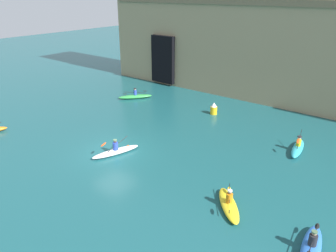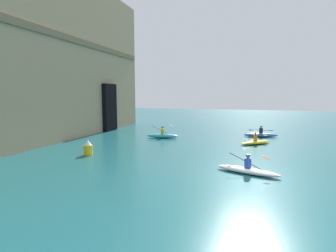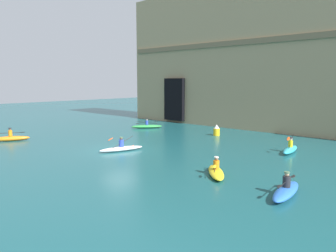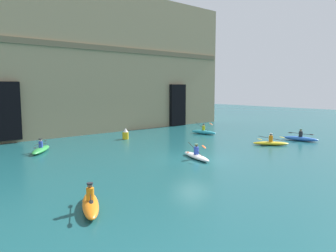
% 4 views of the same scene
% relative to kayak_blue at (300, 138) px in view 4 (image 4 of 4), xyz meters
% --- Properties ---
extents(ground_plane, '(120.00, 120.00, 0.00)m').
position_rel_kayak_blue_xyz_m(ground_plane, '(-13.21, 1.22, -0.24)').
color(ground_plane, '#195156').
extents(cliff_bluff, '(35.45, 6.66, 15.53)m').
position_rel_kayak_blue_xyz_m(cliff_bluff, '(-10.50, 19.70, 7.50)').
color(cliff_bluff, '#9E8966').
rests_on(cliff_bluff, ground).
extents(kayak_blue, '(1.24, 3.28, 1.10)m').
position_rel_kayak_blue_xyz_m(kayak_blue, '(0.00, 0.00, 0.00)').
color(kayak_blue, blue).
rests_on(kayak_blue, ground).
extents(kayak_orange, '(1.93, 3.02, 1.14)m').
position_rel_kayak_blue_xyz_m(kayak_orange, '(-23.06, -2.69, 0.01)').
color(kayak_orange, orange).
rests_on(kayak_orange, ground).
extents(kayak_yellow, '(2.54, 2.74, 1.03)m').
position_rel_kayak_blue_xyz_m(kayak_yellow, '(-4.14, 0.59, -0.04)').
color(kayak_yellow, yellow).
rests_on(kayak_yellow, ground).
extents(kayak_white, '(1.65, 3.38, 1.08)m').
position_rel_kayak_blue_xyz_m(kayak_white, '(-12.85, 1.12, -0.03)').
color(kayak_white, white).
rests_on(kayak_white, ground).
extents(kayak_cyan, '(1.09, 3.06, 1.27)m').
position_rel_kayak_blue_xyz_m(kayak_cyan, '(-3.48, 8.98, 0.01)').
color(kayak_cyan, '#33B2C6').
rests_on(kayak_cyan, ground).
extents(kayak_green, '(2.69, 3.11, 1.05)m').
position_rel_kayak_blue_xyz_m(kayak_green, '(-20.10, 10.66, -0.03)').
color(kayak_green, green).
rests_on(kayak_green, ground).
extents(marker_buoy, '(0.59, 0.59, 1.05)m').
position_rel_kayak_blue_xyz_m(marker_buoy, '(-11.63, 11.65, 0.25)').
color(marker_buoy, yellow).
rests_on(marker_buoy, ground).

